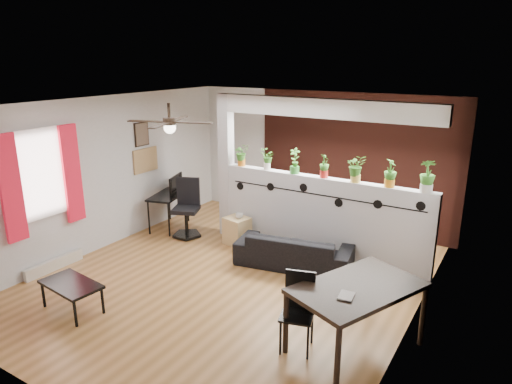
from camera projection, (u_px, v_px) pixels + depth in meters
name	position (u px, v px, depth m)	size (l,w,h in m)	color
room_shell	(230.00, 196.00, 6.52)	(6.30, 7.10, 2.90)	brown
partition_wall	(322.00, 217.00, 7.52)	(3.60, 0.18, 1.35)	#BCBCC1
ceiling_header	(327.00, 108.00, 7.02)	(3.60, 0.18, 0.30)	white
pier_column	(226.00, 166.00, 8.30)	(0.22, 0.20, 2.60)	#BCBCC1
brick_panel	(355.00, 163.00, 8.55)	(3.90, 0.05, 2.60)	#9F3E2E
vine_decal	(321.00, 195.00, 7.33)	(3.31, 0.01, 0.30)	black
window_assembly	(42.00, 177.00, 6.75)	(0.09, 1.30, 1.55)	white
baseboard_heater	(54.00, 264.00, 7.14)	(0.08, 1.00, 0.18)	silver
corkboard	(146.00, 160.00, 8.56)	(0.03, 0.60, 0.45)	#9E794C
framed_art	(142.00, 134.00, 8.38)	(0.03, 0.34, 0.44)	#8C7259
ceiling_fan	(170.00, 124.00, 6.38)	(1.19, 1.19, 0.43)	black
potted_plant_0	(241.00, 154.00, 8.06)	(0.24, 0.25, 0.39)	orange
potted_plant_1	(267.00, 159.00, 7.80)	(0.22, 0.22, 0.36)	white
potted_plant_2	(295.00, 160.00, 7.53)	(0.25, 0.21, 0.43)	green
potted_plant_3	(324.00, 165.00, 7.27)	(0.24, 0.23, 0.38)	red
potted_plant_4	(356.00, 168.00, 7.00)	(0.28, 0.26, 0.43)	#E8C252
potted_plant_5	(390.00, 172.00, 6.74)	(0.23, 0.26, 0.42)	orange
potted_plant_6	(428.00, 175.00, 6.47)	(0.32, 0.29, 0.48)	silver
sofa	(294.00, 251.00, 7.25)	(1.74, 0.69, 0.51)	black
cube_shelf	(237.00, 231.00, 8.10)	(0.40, 0.36, 0.49)	tan
cup	(239.00, 215.00, 7.99)	(0.13, 0.13, 0.10)	gray
computer_desk	(168.00, 197.00, 8.78)	(0.72, 1.04, 0.68)	black
monitor	(173.00, 188.00, 8.86)	(0.06, 0.33, 0.19)	black
office_chair	(187.00, 212.00, 8.41)	(0.59, 0.59, 1.07)	black
dining_table	(357.00, 293.00, 5.04)	(1.38, 1.68, 0.79)	black
book	(339.00, 294.00, 4.82)	(0.15, 0.21, 0.02)	gray
folding_chair	(299.00, 304.00, 5.16)	(0.45, 0.45, 0.90)	black
coffee_table	(71.00, 286.00, 5.93)	(0.89, 0.56, 0.39)	black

